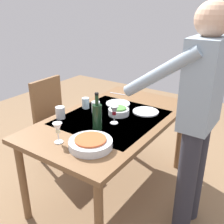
# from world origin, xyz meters

# --- Properties ---
(ground_plane) EXTENTS (6.00, 6.00, 0.00)m
(ground_plane) POSITION_xyz_m (0.00, 0.00, 0.00)
(ground_plane) COLOR #846647
(dining_table) EXTENTS (1.53, 0.89, 0.76)m
(dining_table) POSITION_xyz_m (0.00, 0.00, 0.68)
(dining_table) COLOR brown
(dining_table) RESTS_ON ground_plane
(chair_near) EXTENTS (0.40, 0.40, 0.91)m
(chair_near) POSITION_xyz_m (-0.11, -0.83, 0.53)
(chair_near) COLOR #523019
(chair_near) RESTS_ON ground_plane
(person_server) EXTENTS (0.42, 0.61, 1.69)m
(person_server) POSITION_xyz_m (-0.00, 0.71, 0.96)
(person_server) COLOR #2D2D38
(person_server) RESTS_ON ground_plane
(wine_bottle) EXTENTS (0.07, 0.07, 0.30)m
(wine_bottle) POSITION_xyz_m (0.24, 0.03, 0.87)
(wine_bottle) COLOR black
(wine_bottle) RESTS_ON dining_table
(wine_glass_left) EXTENTS (0.07, 0.07, 0.15)m
(wine_glass_left) POSITION_xyz_m (0.09, 0.08, 0.86)
(wine_glass_left) COLOR white
(wine_glass_left) RESTS_ON dining_table
(wine_glass_right) EXTENTS (0.07, 0.07, 0.15)m
(wine_glass_right) POSITION_xyz_m (0.57, -0.07, 0.86)
(wine_glass_right) COLOR white
(wine_glass_right) RESTS_ON dining_table
(water_cup_near_left) EXTENTS (0.07, 0.07, 0.10)m
(water_cup_near_left) POSITION_xyz_m (-0.04, -0.32, 0.81)
(water_cup_near_left) COLOR silver
(water_cup_near_left) RESTS_ON dining_table
(water_cup_near_right) EXTENTS (0.07, 0.07, 0.10)m
(water_cup_near_right) POSITION_xyz_m (-0.01, -0.18, 0.81)
(water_cup_near_right) COLOR silver
(water_cup_near_right) RESTS_ON dining_table
(water_cup_far_left) EXTENTS (0.08, 0.08, 0.10)m
(water_cup_far_left) POSITION_xyz_m (0.26, -0.35, 0.81)
(water_cup_far_left) COLOR silver
(water_cup_far_left) RESTS_ON dining_table
(serving_bowl_pasta) EXTENTS (0.30, 0.30, 0.07)m
(serving_bowl_pasta) POSITION_xyz_m (0.49, 0.16, 0.79)
(serving_bowl_pasta) COLOR silver
(serving_bowl_pasta) RESTS_ON dining_table
(side_bowl_salad) EXTENTS (0.18, 0.18, 0.07)m
(side_bowl_salad) POSITION_xyz_m (-0.08, 0.02, 0.79)
(side_bowl_salad) COLOR silver
(side_bowl_salad) RESTS_ON dining_table
(dinner_plate_near) EXTENTS (0.23, 0.23, 0.01)m
(dinner_plate_near) POSITION_xyz_m (-0.26, 0.19, 0.76)
(dinner_plate_near) COLOR silver
(dinner_plate_near) RESTS_ON dining_table
(dinner_plate_far) EXTENTS (0.23, 0.23, 0.01)m
(dinner_plate_far) POSITION_xyz_m (-0.29, -0.13, 0.76)
(dinner_plate_far) COLOR silver
(dinner_plate_far) RESTS_ON dining_table
(table_fork) EXTENTS (0.04, 0.18, 0.00)m
(table_fork) POSITION_xyz_m (-0.54, -0.30, 0.76)
(table_fork) COLOR silver
(table_fork) RESTS_ON dining_table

